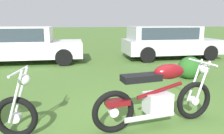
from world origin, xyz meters
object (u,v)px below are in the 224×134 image
Objects in this scene: car_silver at (167,40)px; motorcycle_maroon at (158,96)px; car_white at (21,43)px; shrub_low at (190,68)px.

motorcycle_maroon is at bearing -115.15° from car_silver.
shrub_low is (5.37, -3.29, -0.47)m from car_white.
motorcycle_maroon is 2.97× the size of shrub_low.
motorcycle_maroon is 6.61m from car_silver.
shrub_low is at bearing 43.27° from motorcycle_maroon.
car_white is 1.09× the size of car_silver.
car_silver is at bearing 56.20° from motorcycle_maroon.
car_white is (-3.41, 5.86, 0.31)m from motorcycle_maroon.
shrub_low is (1.96, 2.58, -0.17)m from motorcycle_maroon.
motorcycle_maroon is at bearing -127.23° from shrub_low.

